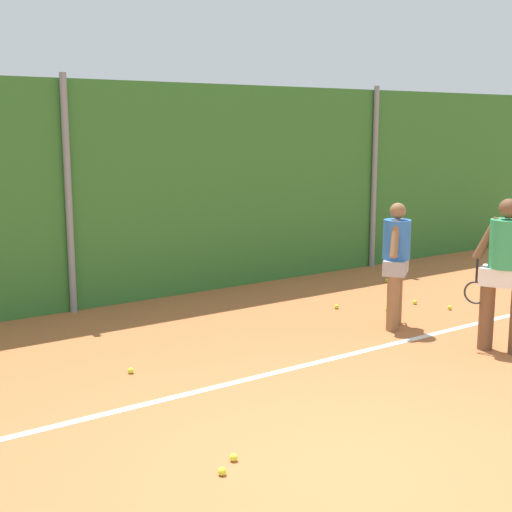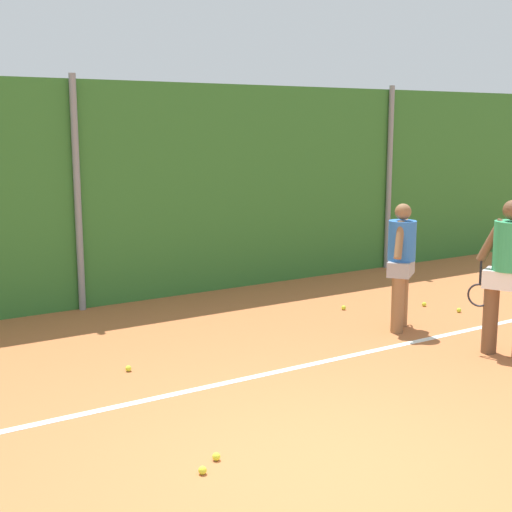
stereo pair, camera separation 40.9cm
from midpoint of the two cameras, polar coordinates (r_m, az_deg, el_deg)
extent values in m
plane|color=#B76638|center=(7.21, -1.42, -11.36)|extent=(31.74, 31.74, 0.00)
cube|color=#33702D|center=(10.65, -13.32, 4.67)|extent=(20.63, 0.25, 3.32)
cylinder|color=gray|center=(10.48, -13.01, 4.79)|extent=(0.10, 0.10, 3.39)
cylinder|color=gray|center=(13.63, 11.45, 6.10)|extent=(0.10, 0.10, 3.39)
cube|color=white|center=(7.48, -2.74, -10.52)|extent=(15.08, 0.10, 0.01)
cylinder|color=brown|center=(8.97, 19.48, -4.85)|extent=(0.18, 0.18, 0.81)
cube|color=white|center=(8.82, 20.82, -1.78)|extent=(0.52, 0.62, 0.22)
cylinder|color=#339E60|center=(8.75, 20.99, 0.75)|extent=(0.39, 0.39, 0.57)
cylinder|color=brown|center=(8.79, 19.57, 1.16)|extent=(0.21, 0.30, 0.55)
cylinder|color=black|center=(8.83, 18.80, -1.29)|extent=(0.03, 0.03, 0.28)
torus|color=#26262B|center=(8.88, 18.70, -3.00)|extent=(0.15, 0.27, 0.28)
cylinder|color=#8C603D|center=(9.51, 12.47, -3.86)|extent=(0.16, 0.16, 0.74)
cylinder|color=#8C603D|center=(9.83, 12.76, -3.41)|extent=(0.16, 0.16, 0.74)
cube|color=#99999E|center=(9.57, 12.73, -0.92)|extent=(0.57, 0.53, 0.20)
cylinder|color=blue|center=(9.51, 12.82, 1.20)|extent=(0.36, 0.36, 0.52)
sphere|color=#8C603D|center=(9.45, 12.91, 3.47)|extent=(0.21, 0.21, 0.21)
cylinder|color=#8C603D|center=(9.30, 12.64, 1.26)|extent=(0.26, 0.22, 0.50)
cylinder|color=#8C603D|center=(9.70, 13.00, 1.61)|extent=(0.26, 0.22, 0.50)
cylinder|color=black|center=(9.85, 12.70, -0.36)|extent=(0.03, 0.03, 0.28)
torus|color=#26262B|center=(9.90, 12.64, -1.89)|extent=(0.24, 0.19, 0.28)
sphere|color=#CCDB33|center=(10.82, 16.98, -4.17)|extent=(0.07, 0.07, 0.07)
sphere|color=#CCDB33|center=(8.03, -8.73, -8.90)|extent=(0.07, 0.07, 0.07)
sphere|color=#CCDB33|center=(10.59, 8.13, -4.12)|extent=(0.07, 0.07, 0.07)
sphere|color=#CCDB33|center=(12.47, 12.30, -2.05)|extent=(0.07, 0.07, 0.07)
sphere|color=#CCDB33|center=(11.03, 14.35, -3.76)|extent=(0.07, 0.07, 0.07)
sphere|color=#CCDB33|center=(10.53, 12.16, -4.34)|extent=(0.07, 0.07, 0.07)
sphere|color=#CCDB33|center=(5.78, -2.19, -16.78)|extent=(0.07, 0.07, 0.07)
sphere|color=#CCDB33|center=(5.98, -1.17, -15.78)|extent=(0.07, 0.07, 0.07)
camera|label=1|loc=(0.20, -88.59, 0.26)|focal=50.00mm
camera|label=2|loc=(0.20, 91.41, -0.26)|focal=50.00mm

